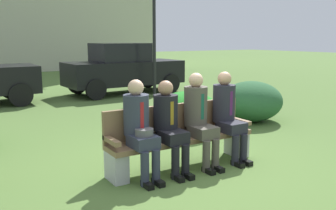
# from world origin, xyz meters

# --- Properties ---
(ground_plane) EXTENTS (80.00, 80.00, 0.00)m
(ground_plane) POSITION_xyz_m (0.00, 0.00, 0.00)
(ground_plane) COLOR #506F32
(park_bench) EXTENTS (2.27, 0.44, 0.90)m
(park_bench) POSITION_xyz_m (-0.17, 0.11, 0.43)
(park_bench) COLOR brown
(park_bench) RESTS_ON ground
(seated_man_leftmost) EXTENTS (0.34, 0.72, 1.32)m
(seated_man_leftmost) POSITION_xyz_m (-0.90, -0.03, 0.73)
(seated_man_leftmost) COLOR #2D3342
(seated_man_leftmost) RESTS_ON ground
(seated_man_centerleft) EXTENTS (0.34, 0.72, 1.28)m
(seated_man_centerleft) POSITION_xyz_m (-0.44, -0.03, 0.71)
(seated_man_centerleft) COLOR black
(seated_man_centerleft) RESTS_ON ground
(seated_man_centerright) EXTENTS (0.34, 0.72, 1.36)m
(seated_man_centerright) POSITION_xyz_m (0.07, -0.02, 0.76)
(seated_man_centerright) COLOR #4C473D
(seated_man_centerright) RESTS_ON ground
(seated_man_rightmost) EXTENTS (0.34, 0.72, 1.35)m
(seated_man_rightmost) POSITION_xyz_m (0.60, -0.02, 0.75)
(seated_man_rightmost) COLOR #23232D
(seated_man_rightmost) RESTS_ON ground
(shrub_near_bench) EXTENTS (1.44, 1.32, 0.90)m
(shrub_near_bench) POSITION_xyz_m (2.82, 1.74, 0.45)
(shrub_near_bench) COLOR #295B32
(shrub_near_bench) RESTS_ON ground
(shrub_mid_lawn) EXTENTS (1.31, 1.20, 0.82)m
(shrub_mid_lawn) POSITION_xyz_m (1.01, 1.65, 0.41)
(shrub_mid_lawn) COLOR #237D23
(shrub_mid_lawn) RESTS_ON ground
(parked_car_far) EXTENTS (3.96, 1.84, 1.68)m
(parked_car_far) POSITION_xyz_m (2.17, 7.11, 0.84)
(parked_car_far) COLOR black
(parked_car_far) RESTS_ON ground
(street_lamp) EXTENTS (0.24, 0.24, 3.25)m
(street_lamp) POSITION_xyz_m (2.68, 5.90, 2.02)
(street_lamp) COLOR black
(street_lamp) RESTS_ON ground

